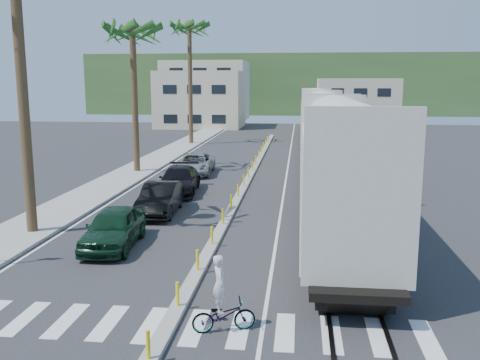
% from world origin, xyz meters
% --- Properties ---
extents(ground, '(140.00, 140.00, 0.00)m').
position_xyz_m(ground, '(0.00, 0.00, 0.00)').
color(ground, '#28282B').
rests_on(ground, ground).
extents(sidewalk, '(3.00, 90.00, 0.15)m').
position_xyz_m(sidewalk, '(-8.50, 25.00, 0.07)').
color(sidewalk, gray).
rests_on(sidewalk, ground).
extents(rails, '(1.56, 100.00, 0.06)m').
position_xyz_m(rails, '(5.00, 28.00, 0.03)').
color(rails, black).
rests_on(rails, ground).
extents(median, '(0.45, 60.00, 0.85)m').
position_xyz_m(median, '(0.00, 19.96, 0.09)').
color(median, gray).
rests_on(median, ground).
extents(crosswalk, '(14.00, 2.20, 0.01)m').
position_xyz_m(crosswalk, '(0.00, -2.00, 0.01)').
color(crosswalk, silver).
rests_on(crosswalk, ground).
extents(lane_markings, '(9.42, 90.00, 0.01)m').
position_xyz_m(lane_markings, '(-2.15, 25.00, 0.00)').
color(lane_markings, silver).
rests_on(lane_markings, ground).
extents(freight_train, '(3.00, 60.94, 5.85)m').
position_xyz_m(freight_train, '(5.00, 25.89, 2.91)').
color(freight_train, beige).
rests_on(freight_train, ground).
extents(palm_trees, '(3.50, 37.20, 13.75)m').
position_xyz_m(palm_trees, '(-8.10, 22.70, 10.81)').
color(palm_trees, brown).
rests_on(palm_trees, ground).
extents(buildings, '(38.00, 27.00, 10.00)m').
position_xyz_m(buildings, '(-6.41, 71.66, 4.36)').
color(buildings, beige).
rests_on(buildings, ground).
extents(hillside, '(80.00, 20.00, 12.00)m').
position_xyz_m(hillside, '(0.00, 100.00, 6.00)').
color(hillside, '#385628').
rests_on(hillside, ground).
extents(car_lead, '(2.41, 4.83, 1.57)m').
position_xyz_m(car_lead, '(-3.88, 4.64, 0.78)').
color(car_lead, '#11331F').
rests_on(car_lead, ground).
extents(car_second, '(2.05, 4.81, 1.54)m').
position_xyz_m(car_second, '(-3.44, 10.13, 0.77)').
color(car_second, black).
rests_on(car_second, ground).
extents(car_third, '(3.02, 5.66, 1.54)m').
position_xyz_m(car_third, '(-3.64, 15.14, 0.77)').
color(car_third, black).
rests_on(car_third, ground).
extents(car_rear, '(2.87, 5.45, 1.46)m').
position_xyz_m(car_rear, '(-4.00, 21.79, 0.73)').
color(car_rear, '#A4A6A9').
rests_on(car_rear, ground).
extents(cyclist, '(1.57, 2.02, 2.09)m').
position_xyz_m(cyclist, '(1.47, -2.14, 0.65)').
color(cyclist, '#9EA0A5').
rests_on(cyclist, ground).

